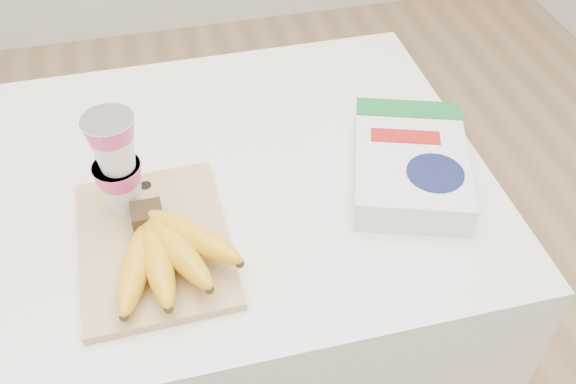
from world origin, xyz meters
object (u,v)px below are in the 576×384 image
object	(u,v)px
cutting_board	(154,243)
cereal_box	(410,163)
table	(188,324)
bananas	(165,251)
yogurt_stack	(116,162)

from	to	relation	value
cutting_board	cereal_box	distance (m)	0.45
table	bananas	distance (m)	0.51
cutting_board	yogurt_stack	world-z (taller)	yogurt_stack
bananas	table	bearing A→B (deg)	87.78
cereal_box	yogurt_stack	bearing A→B (deg)	-164.03
cutting_board	yogurt_stack	size ratio (longest dim) A/B	1.71
table	cereal_box	xyz separation A→B (m)	(0.42, -0.08, 0.46)
bananas	cereal_box	distance (m)	0.44
cutting_board	bananas	world-z (taller)	bananas
table	yogurt_stack	distance (m)	0.55
cutting_board	cereal_box	size ratio (longest dim) A/B	0.97
cutting_board	cereal_box	bearing A→B (deg)	6.17
table	yogurt_stack	bearing A→B (deg)	-135.33
table	cutting_board	size ratio (longest dim) A/B	3.63
yogurt_stack	cereal_box	distance (m)	0.49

